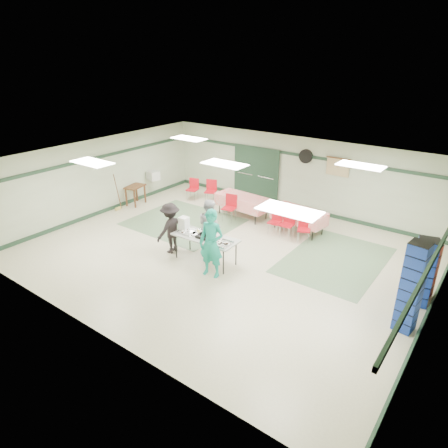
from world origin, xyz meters
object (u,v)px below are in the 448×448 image
Objects in this scene: chair_loose_a at (211,189)px; crate_stack_blue_a at (411,288)px; dining_table_b at (243,201)px; volunteer_grey at (210,225)px; volunteer_teal at (211,244)px; printer_table at (135,189)px; serving_table at (205,238)px; chair_b at (276,219)px; chair_d at (230,205)px; volunteer_dark at (171,228)px; dining_table_a at (299,215)px; crate_stack_red at (425,270)px; broom at (117,191)px; chair_c at (304,226)px; office_printer at (153,175)px; chair_a at (288,221)px; crate_stack_blue_b at (423,272)px; chair_loose_b at (193,187)px.

crate_stack_blue_a is (8.11, -3.71, 0.48)m from chair_loose_a.
volunteer_grey is at bearing -71.83° from dining_table_b.
volunteer_teal is 2.15× the size of printer_table.
serving_table is 2.90m from chair_b.
volunteer_teal is 3.79m from chair_d.
crate_stack_blue_a is (5.61, -0.45, 0.23)m from volunteer_grey.
dining_table_a is at bearing 149.54° from volunteer_dark.
crate_stack_red is 0.99× the size of broom.
serving_table is at bearing -14.65° from broom.
crate_stack_red is (3.64, -1.05, 0.18)m from chair_c.
chair_d is 3.86m from office_printer.
chair_d is (-2.25, 0.01, 0.05)m from chair_a.
volunteer_dark reaches higher than chair_b.
volunteer_grey is 0.80× the size of dining_table_b.
serving_table is 0.80m from volunteer_teal.
volunteer_grey is 0.96× the size of crate_stack_blue_b.
dining_table_a is at bearing 17.86° from broom.
printer_table is (-10.30, 1.80, -0.40)m from crate_stack_blue_a.
crate_stack_red reaches higher than office_printer.
serving_table is at bearing -77.05° from chair_loose_a.
chair_d is at bearing 176.68° from chair_b.
volunteer_teal is at bearing -41.26° from serving_table.
crate_stack_blue_b reaches higher than volunteer_dark.
crate_stack_red is at bearing -10.56° from dining_table_b.
office_printer reaches higher than printer_table.
volunteer_dark is 0.74× the size of crate_stack_blue_a.
broom is (-6.26, -2.20, 0.15)m from dining_table_a.
crate_stack_blue_a is (6.45, 0.30, 0.26)m from volunteer_dark.
dining_table_a is at bearing 158.45° from crate_stack_red.
dining_table_b is 4.23m from printer_table.
crate_stack_blue_a is (6.32, -3.23, 0.45)m from dining_table_b.
chair_c is 0.60× the size of crate_stack_red.
chair_d reaches higher than chair_loose_a.
volunteer_grey is at bearing -14.11° from office_printer.
crate_stack_blue_a is at bearing -47.83° from chair_loose_a.
chair_b is 1.81× the size of office_printer.
printer_table is at bearing -174.31° from chair_b.
broom is (-0.08, -1.76, -0.20)m from office_printer.
crate_stack_blue_a is at bearing -2.03° from volunteer_teal.
serving_table is at bearing 130.55° from volunteer_teal.
chair_loose_b is at bearing 177.52° from dining_table_b.
chair_c is at bearing 62.55° from volunteer_teal.
printer_table is at bearing 164.35° from chair_c.
dining_table_a is at bearing 16.44° from office_printer.
dining_table_b is 6.65m from crate_stack_blue_b.
chair_loose_b reaches higher than chair_b.
volunteer_teal is 2.18× the size of chair_a.
volunteer_grey is 3.16m from dining_table_a.
chair_d is (-0.00, 2.97, -0.19)m from volunteer_dark.
chair_loose_b is at bearing 56.81° from broom.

